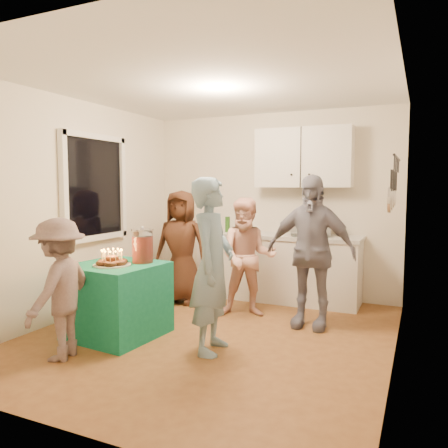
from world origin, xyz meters
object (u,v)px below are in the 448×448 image
at_px(man_birthday, 212,265).
at_px(woman_back_right, 310,251).
at_px(counter, 278,269).
at_px(woman_back_left, 181,247).
at_px(microwave, 311,225).
at_px(child_near_left, 59,289).
at_px(woman_back_center, 248,257).
at_px(punch_jar, 142,247).
at_px(party_table, 117,300).

xyz_separation_m(man_birthday, woman_back_right, (0.67, 1.10, 0.02)).
bearing_deg(counter, woman_back_left, -149.61).
bearing_deg(counter, woman_back_right, -55.14).
height_order(counter, man_birthday, man_birthday).
distance_m(microwave, child_near_left, 3.27).
relative_size(man_birthday, woman_back_right, 0.97).
height_order(woman_back_left, woman_back_center, woman_back_left).
relative_size(man_birthday, woman_back_left, 1.09).
relative_size(counter, punch_jar, 6.47).
bearing_deg(party_table, counter, 62.61).
bearing_deg(punch_jar, counter, 65.26).
bearing_deg(child_near_left, woman_back_center, 140.21).
bearing_deg(woman_back_left, woman_back_center, -18.85).
xyz_separation_m(counter, punch_jar, (-0.89, -1.92, 0.50)).
height_order(counter, woman_back_center, woman_back_center).
height_order(party_table, punch_jar, punch_jar).
height_order(woman_back_left, child_near_left, woman_back_left).
height_order(counter, punch_jar, punch_jar).
distance_m(microwave, party_table, 2.69).
height_order(woman_back_left, woman_back_right, woman_back_right).
bearing_deg(microwave, counter, 166.34).
distance_m(woman_back_left, child_near_left, 2.14).
distance_m(woman_back_left, woman_back_right, 1.85).
bearing_deg(woman_back_right, child_near_left, -132.50).
bearing_deg(child_near_left, microwave, 139.25).
xyz_separation_m(microwave, party_table, (-1.54, -2.10, -0.67)).
distance_m(punch_jar, woman_back_left, 1.29).
bearing_deg(party_table, microwave, 53.85).
relative_size(party_table, punch_jar, 2.50).
distance_m(woman_back_center, child_near_left, 2.21).
relative_size(party_table, woman_back_right, 0.50).
xyz_separation_m(counter, microwave, (0.45, 0.00, 0.62)).
height_order(punch_jar, woman_back_center, woman_back_center).
distance_m(woman_back_right, child_near_left, 2.61).
bearing_deg(counter, child_near_left, -112.63).
height_order(man_birthday, woman_back_left, man_birthday).
distance_m(punch_jar, man_birthday, 0.91).
distance_m(counter, microwave, 0.77).
bearing_deg(woman_back_left, woman_back_right, -16.88).
bearing_deg(child_near_left, counter, 146.56).
xyz_separation_m(counter, woman_back_left, (-1.14, -0.67, 0.33)).
relative_size(microwave, man_birthday, 0.31).
height_order(counter, woman_back_left, woman_back_left).
distance_m(counter, woman_back_center, 0.93).
height_order(party_table, woman_back_left, woman_back_left).
bearing_deg(woman_back_left, man_birthday, -58.16).
xyz_separation_m(party_table, woman_back_center, (0.99, 1.22, 0.33)).
height_order(counter, woman_back_right, woman_back_right).
bearing_deg(woman_back_center, microwave, 40.07).
distance_m(microwave, woman_back_right, 1.02).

